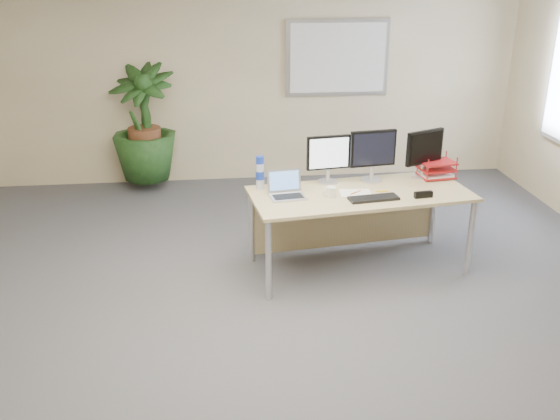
{
  "coord_description": "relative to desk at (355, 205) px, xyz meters",
  "views": [
    {
      "loc": [
        -0.4,
        -3.84,
        2.69
      ],
      "look_at": [
        0.07,
        0.35,
        1.0
      ],
      "focal_mm": 40.0,
      "sensor_mm": 36.0,
      "label": 1
    }
  ],
  "objects": [
    {
      "name": "yellow_highlighter",
      "position": [
        0.21,
        -0.12,
        0.17
      ],
      "size": [
        0.11,
        0.02,
        0.01
      ],
      "primitive_type": "cylinder",
      "rotation": [
        0.0,
        1.57,
        0.05
      ],
      "color": "yellow",
      "rests_on": "desk"
    },
    {
      "name": "monitor_left",
      "position": [
        -0.23,
        0.18,
        0.42
      ],
      "size": [
        0.41,
        0.18,
        0.45
      ],
      "color": "silver",
      "rests_on": "desk"
    },
    {
      "name": "laptop",
      "position": [
        -0.66,
        -0.12,
        0.22
      ],
      "size": [
        0.33,
        0.3,
        0.22
      ],
      "color": "#B8B8BD",
      "rests_on": "desk"
    },
    {
      "name": "stapler",
      "position": [
        0.53,
        -0.3,
        0.19
      ],
      "size": [
        0.17,
        0.06,
        0.05
      ],
      "primitive_type": "cube",
      "rotation": [
        0.0,
        0.0,
        0.13
      ],
      "color": "black",
      "rests_on": "desk"
    },
    {
      "name": "back_wall",
      "position": [
        -0.89,
        2.6,
        0.76
      ],
      "size": [
        7.0,
        0.04,
        2.7
      ],
      "primitive_type": "cube",
      "color": "tan",
      "rests_on": "floor"
    },
    {
      "name": "desk",
      "position": [
        0.0,
        0.0,
        0.0
      ],
      "size": [
        2.05,
        1.07,
        0.75
      ],
      "color": "tan",
      "rests_on": "floor"
    },
    {
      "name": "water_bottle",
      "position": [
        -0.87,
        0.09,
        0.31
      ],
      "size": [
        0.08,
        0.08,
        0.31
      ],
      "color": "#AEBACC",
      "rests_on": "desk"
    },
    {
      "name": "floor_plant",
      "position": [
        -2.11,
        2.3,
        0.16
      ],
      "size": [
        1.07,
        1.07,
        1.5
      ],
      "primitive_type": "imported",
      "rotation": [
        0.0,
        0.0,
        -0.33
      ],
      "color": "#153814",
      "rests_on": "floor"
    },
    {
      "name": "whiteboard",
      "position": [
        0.31,
        2.57,
        0.96
      ],
      "size": [
        1.3,
        0.04,
        0.95
      ],
      "color": "#BBBBC0",
      "rests_on": "back_wall"
    },
    {
      "name": "monitor_dark",
      "position": [
        0.69,
        0.22,
        0.43
      ],
      "size": [
        0.4,
        0.2,
        0.46
      ],
      "color": "silver",
      "rests_on": "desk"
    },
    {
      "name": "orange_pen",
      "position": [
        -0.04,
        -0.15,
        0.18
      ],
      "size": [
        0.11,
        0.09,
        0.01
      ],
      "primitive_type": "cylinder",
      "rotation": [
        0.0,
        1.57,
        0.66
      ],
      "color": "#D05517",
      "rests_on": "spiral_notebook"
    },
    {
      "name": "keyboard",
      "position": [
        0.08,
        -0.3,
        0.17
      ],
      "size": [
        0.45,
        0.2,
        0.02
      ],
      "primitive_type": "cube",
      "rotation": [
        0.0,
        0.0,
        0.13
      ],
      "color": "black",
      "rests_on": "desk"
    },
    {
      "name": "monitor_right",
      "position": [
        0.19,
        0.18,
        0.44
      ],
      "size": [
        0.44,
        0.2,
        0.49
      ],
      "color": "silver",
      "rests_on": "desk"
    },
    {
      "name": "letter_tray",
      "position": [
        0.83,
        0.22,
        0.23
      ],
      "size": [
        0.35,
        0.28,
        0.15
      ],
      "color": "#A11316",
      "rests_on": "desk"
    },
    {
      "name": "floor",
      "position": [
        -0.89,
        -1.4,
        -0.59
      ],
      "size": [
        8.0,
        8.0,
        0.0
      ],
      "primitive_type": "plane",
      "color": "#49484E",
      "rests_on": "ground"
    },
    {
      "name": "spiral_notebook",
      "position": [
        -0.04,
        -0.15,
        0.17
      ],
      "size": [
        0.29,
        0.23,
        0.01
      ],
      "primitive_type": "cube",
      "rotation": [
        0.0,
        0.0,
        -0.08
      ],
      "color": "white",
      "rests_on": "desk"
    },
    {
      "name": "coffee_mug",
      "position": [
        -0.28,
        -0.2,
        0.21
      ],
      "size": [
        0.12,
        0.08,
        0.09
      ],
      "color": "silver",
      "rests_on": "desk"
    }
  ]
}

